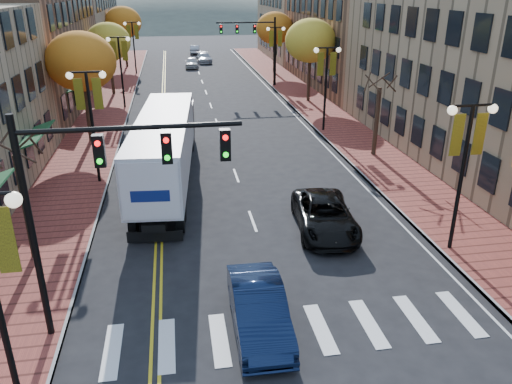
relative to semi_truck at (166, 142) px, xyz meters
name	(u,v)px	position (x,y,z in m)	size (l,w,h in m)	color
ground	(309,377)	(3.77, -15.74, -2.26)	(200.00, 200.00, 0.00)	black
sidewalk_left	(105,112)	(-5.23, 16.76, -2.18)	(4.00, 85.00, 0.15)	brown
sidewalk_right	(312,105)	(12.77, 16.76, -2.18)	(4.00, 85.00, 0.15)	brown
building_left_mid	(5,43)	(-13.23, 20.26, 3.24)	(12.00, 24.00, 11.00)	brown
building_left_far	(63,28)	(-13.23, 45.26, 2.49)	(12.00, 26.00, 9.50)	#9E8966
building_right_mid	(377,36)	(22.27, 26.26, 2.74)	(15.00, 24.00, 10.00)	brown
building_right_far	(320,18)	(22.27, 48.26, 3.24)	(15.00, 20.00, 11.00)	#9E8966
tree_left_a	(26,208)	(-5.23, -7.74, -0.01)	(0.28, 0.28, 4.20)	#382619
tree_left_b	(81,62)	(-5.23, 8.26, 3.19)	(4.48, 4.48, 7.21)	#382619
tree_left_c	(108,42)	(-5.23, 24.26, 2.80)	(4.16, 4.16, 6.69)	#382619
tree_left_d	(123,22)	(-5.23, 42.26, 3.34)	(4.61, 4.61, 7.42)	#382619
tree_right_b	(376,122)	(12.77, 2.26, -0.01)	(0.28, 0.28, 4.20)	#382619
tree_right_c	(310,41)	(12.77, 18.26, 3.19)	(4.48, 4.48, 7.21)	#382619
tree_right_d	(275,28)	(12.77, 34.26, 3.03)	(4.35, 4.35, 7.00)	#382619
lamp_left_b	(90,106)	(-3.73, 0.26, 2.04)	(1.96, 0.36, 6.05)	black
lamp_left_c	(120,58)	(-3.73, 18.26, 2.04)	(1.96, 0.36, 6.05)	black
lamp_left_d	(133,38)	(-3.73, 36.26, 2.04)	(1.96, 0.36, 6.05)	black
lamp_right_a	(466,150)	(11.27, -9.74, 2.04)	(1.96, 0.36, 6.05)	black
lamp_right_b	(326,73)	(11.27, 8.26, 2.04)	(1.96, 0.36, 6.05)	black
lamp_right_c	(276,45)	(11.27, 26.26, 2.04)	(1.96, 0.36, 6.05)	black
traffic_mast_near	(97,185)	(-1.71, -12.75, 2.67)	(6.10, 0.35, 7.00)	black
traffic_mast_far	(256,39)	(9.25, 26.25, 2.67)	(6.10, 0.34, 7.00)	black
semi_truck	(166,142)	(0.00, 0.00, 0.00)	(3.71, 15.60, 3.86)	black
navy_sedan	(259,309)	(2.75, -13.44, -1.50)	(1.60, 4.58, 1.51)	black
black_suv	(325,215)	(6.74, -7.15, -1.53)	(2.42, 5.25, 1.46)	black
car_far_white	(192,62)	(3.14, 40.52, -1.57)	(1.62, 4.03, 1.37)	silver
car_far_silver	(204,58)	(5.01, 44.92, -1.60)	(1.85, 4.55, 1.32)	#9E9EA5
car_far_oncoming	(195,49)	(4.27, 54.71, -1.61)	(1.38, 3.96, 1.30)	#A4A5AB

